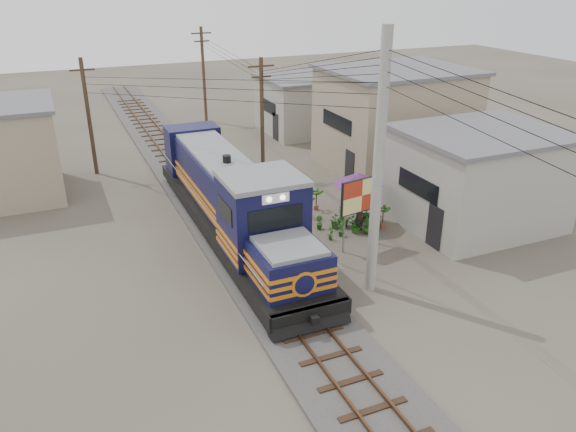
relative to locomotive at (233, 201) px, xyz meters
name	(u,v)px	position (x,y,z in m)	size (l,w,h in m)	color
ground	(284,301)	(0.00, -6.07, -1.83)	(120.00, 120.00, 0.00)	#473F35
ballast	(211,206)	(0.00, 3.93, -1.75)	(3.60, 70.00, 0.16)	#595651
track	(211,203)	(0.00, 3.93, -1.57)	(1.15, 70.00, 0.12)	#51331E
locomotive	(233,201)	(0.00, 0.00, 0.00)	(3.14, 17.10, 4.24)	black
utility_pole_main	(378,169)	(3.50, -6.57, 3.17)	(0.40, 0.40, 10.00)	#9E9B93
wooden_pole_mid	(262,115)	(4.50, 7.93, 1.85)	(1.60, 0.24, 7.00)	#4C3826
wooden_pole_far	(204,73)	(4.80, 21.93, 2.10)	(1.60, 0.24, 7.50)	#4C3826
wooden_pole_left	(89,115)	(-5.00, 11.93, 1.85)	(1.60, 0.24, 7.00)	#4C3826
power_lines	(208,66)	(-0.14, 2.42, 5.74)	(9.65, 19.00, 3.30)	black
shophouse_front	(478,178)	(11.50, -3.07, 0.53)	(7.35, 6.30, 4.70)	gray
shophouse_mid	(394,119)	(12.50, 5.93, 1.28)	(8.40, 7.35, 6.20)	gray
shophouse_back	(304,104)	(11.00, 15.93, 0.28)	(6.30, 6.30, 4.20)	gray
billboard	(361,197)	(4.86, -3.27, 0.63)	(2.15, 0.49, 3.34)	#99999E
market_umbrella	(359,179)	(6.07, -0.96, 0.54)	(2.89, 2.89, 2.69)	black
vendor	(359,215)	(5.73, -1.74, -1.01)	(0.60, 0.39, 1.64)	black
plant_nursery	(353,221)	(5.59, -1.41, -1.40)	(3.19, 1.88, 1.03)	#255719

